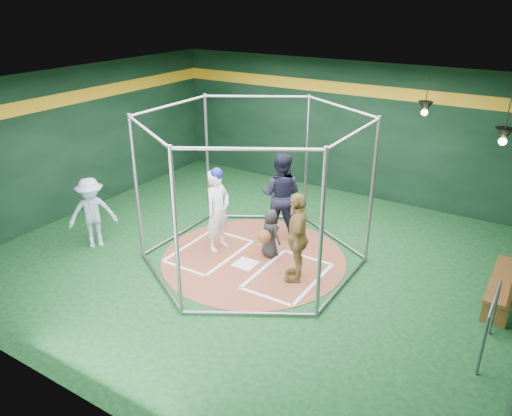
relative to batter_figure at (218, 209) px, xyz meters
The scene contains 15 objects.
room_shell 1.20m from the batter_figure, ahead, with size 10.10×9.10×3.53m.
clay_disc 1.25m from the batter_figure, ahead, with size 3.80×3.80×0.01m, color brown.
home_plate 1.27m from the batter_figure, 17.89° to the right, with size 0.43×0.43×0.01m, color white.
batter_box_left 0.93m from the batter_figure, 111.24° to the right, with size 1.17×1.77×0.01m.
batter_box_right 2.03m from the batter_figure, ahead, with size 1.17×1.77×0.01m.
batting_cage 1.04m from the batter_figure, ahead, with size 4.05×4.67×3.00m.
pendant_lamp_near 5.08m from the batter_figure, 49.79° to the left, with size 0.34×0.34×0.90m.
pendant_lamp_far 5.57m from the batter_figure, 22.58° to the left, with size 0.34×0.34×0.90m.
batter_figure is the anchor object (origin of this frame).
visitor_leopard 1.98m from the batter_figure, ahead, with size 1.03×0.43×1.76m, color #AB8949.
catcher_figure 1.19m from the batter_figure, 14.11° to the left, with size 0.60×0.64×1.03m.
umpire 1.49m from the batter_figure, 58.14° to the left, with size 0.94×0.73×1.92m, color black.
bystander_blue 2.68m from the batter_figure, 150.86° to the right, with size 1.00×0.57×1.55m, color #94AAC4.
dugout_bench 5.61m from the batter_figure, 10.93° to the left, with size 0.42×1.81×1.06m.
steel_railing 5.45m from the batter_figure, ahead, with size 0.05×1.14×0.99m.
Camera 1 is at (4.84, -7.64, 5.08)m, focal length 35.00 mm.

